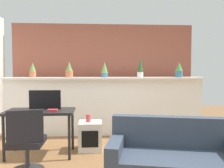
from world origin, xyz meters
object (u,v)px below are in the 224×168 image
object	(u,v)px
potted_plant_0	(33,70)
potted_plant_2	(105,69)
potted_plant_1	(69,70)
office_chair	(27,148)
potted_plant_3	(140,69)
vase_on_shelf	(88,118)
book_on_desk	(53,110)
couch	(173,163)
side_cube_shelf	(90,136)
tv_monitor	(45,100)
desk	(40,115)
potted_plant_4	(179,70)

from	to	relation	value
potted_plant_0	potted_plant_2	xyz separation A→B (m)	(1.51, 0.02, 0.02)
potted_plant_1	office_chair	bearing A→B (deg)	-100.46
potted_plant_1	potted_plant_3	bearing A→B (deg)	0.11
potted_plant_1	vase_on_shelf	size ratio (longest dim) A/B	2.57
book_on_desk	couch	bearing A→B (deg)	-32.09
office_chair	side_cube_shelf	world-z (taller)	office_chair
potted_plant_2	potted_plant_3	world-z (taller)	potted_plant_3
tv_monitor	couch	bearing A→B (deg)	-34.62
potted_plant_3	tv_monitor	distance (m)	2.13
potted_plant_1	office_chair	world-z (taller)	potted_plant_1
desk	side_cube_shelf	size ratio (longest dim) A/B	2.20
potted_plant_2	book_on_desk	distance (m)	1.68
potted_plant_3	desk	distance (m)	2.30
potted_plant_4	side_cube_shelf	xyz separation A→B (m)	(-1.91, -0.91, -1.17)
potted_plant_3	vase_on_shelf	distance (m)	1.66
potted_plant_0	potted_plant_3	size ratio (longest dim) A/B	0.75
office_chair	vase_on_shelf	xyz separation A→B (m)	(0.78, 0.99, 0.18)
potted_plant_3	desk	world-z (taller)	potted_plant_3
potted_plant_2	tv_monitor	bearing A→B (deg)	-134.20
office_chair	couch	bearing A→B (deg)	-11.08
couch	vase_on_shelf	bearing A→B (deg)	128.47
office_chair	potted_plant_1	bearing A→B (deg)	79.54
potted_plant_0	side_cube_shelf	distance (m)	1.92
desk	office_chair	bearing A→B (deg)	-89.46
potted_plant_2	potted_plant_4	bearing A→B (deg)	-1.49
potted_plant_4	book_on_desk	world-z (taller)	potted_plant_4
desk	couch	world-z (taller)	couch
potted_plant_2	desk	world-z (taller)	potted_plant_2
potted_plant_2	book_on_desk	xyz separation A→B (m)	(-0.87, -1.28, -0.66)
potted_plant_1	office_chair	distance (m)	2.17
potted_plant_0	office_chair	size ratio (longest dim) A/B	0.34
office_chair	side_cube_shelf	size ratio (longest dim) A/B	1.82
potted_plant_1	vase_on_shelf	distance (m)	1.31
tv_monitor	office_chair	size ratio (longest dim) A/B	0.57
book_on_desk	potted_plant_0	bearing A→B (deg)	116.74
potted_plant_4	office_chair	world-z (taller)	potted_plant_4
potted_plant_2	couch	world-z (taller)	potted_plant_2
potted_plant_1	side_cube_shelf	world-z (taller)	potted_plant_1
vase_on_shelf	side_cube_shelf	bearing A→B (deg)	3.13
potted_plant_3	book_on_desk	world-z (taller)	potted_plant_3
potted_plant_1	potted_plant_2	xyz separation A→B (m)	(0.74, 0.05, 0.02)
potted_plant_2	book_on_desk	world-z (taller)	potted_plant_2
potted_plant_3	vase_on_shelf	xyz separation A→B (m)	(-1.08, -0.90, -0.87)
book_on_desk	desk	bearing A→B (deg)	149.28
potted_plant_2	office_chair	bearing A→B (deg)	-119.41
couch	tv_monitor	bearing A→B (deg)	145.38
tv_monitor	couch	xyz separation A→B (m)	(1.79, -1.24, -0.63)
potted_plant_1	side_cube_shelf	bearing A→B (deg)	-62.96
potted_plant_4	side_cube_shelf	bearing A→B (deg)	-154.58
potted_plant_3	side_cube_shelf	xyz separation A→B (m)	(-1.05, -0.90, -1.18)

